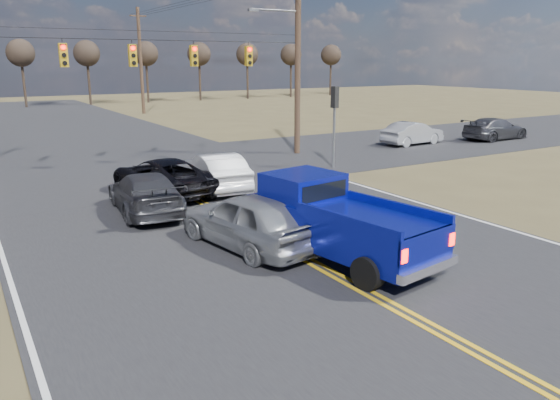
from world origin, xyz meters
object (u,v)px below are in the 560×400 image
cross_car_east_far (495,129)px  cross_car_east_near (412,133)px  pickup_truck (335,221)px  dgrey_car_queue (145,193)px  silver_suv (249,220)px  white_car_queue (216,171)px  black_suv (162,177)px

cross_car_east_far → cross_car_east_near: bearing=78.0°
pickup_truck → dgrey_car_queue: 7.48m
cross_car_east_near → silver_suv: bearing=118.9°
cross_car_east_near → dgrey_car_queue: bearing=104.8°
pickup_truck → silver_suv: bearing=121.3°
white_car_queue → cross_car_east_far: 22.09m
dgrey_car_queue → cross_car_east_near: (19.06, 6.79, 0.01)m
silver_suv → dgrey_car_queue: size_ratio=0.97×
pickup_truck → black_suv: (-1.57, 9.04, -0.29)m
black_suv → silver_suv: bearing=82.9°
pickup_truck → white_car_queue: size_ratio=1.28×
white_car_queue → cross_car_east_near: bearing=-155.7°
silver_suv → cross_car_east_near: bearing=-155.5°
silver_suv → cross_car_east_near: 21.30m
white_car_queue → dgrey_car_queue: (-3.55, -1.95, -0.05)m
silver_suv → black_suv: silver_suv is taller
silver_suv → cross_car_east_near: size_ratio=1.09×
white_car_queue → dgrey_car_queue: 4.05m
white_car_queue → silver_suv: bearing=79.4°
pickup_truck → cross_car_east_far: (22.43, 12.49, -0.29)m
silver_suv → cross_car_east_far: size_ratio=0.94×
silver_suv → black_suv: size_ratio=0.90×
black_suv → white_car_queue: 2.22m
cross_car_east_far → white_car_queue: bearing=98.2°
cross_car_east_near → cross_car_east_far: size_ratio=0.86×
black_suv → white_car_queue: size_ratio=1.15×
white_car_queue → cross_car_east_far: (21.79, 3.65, -0.02)m
pickup_truck → cross_car_east_far: size_ratio=1.16×
black_suv → dgrey_car_queue: black_suv is taller
cross_car_east_near → pickup_truck: bearing=125.4°
white_car_queue → dgrey_car_queue: size_ratio=0.94×
silver_suv → cross_car_east_near: silver_suv is taller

